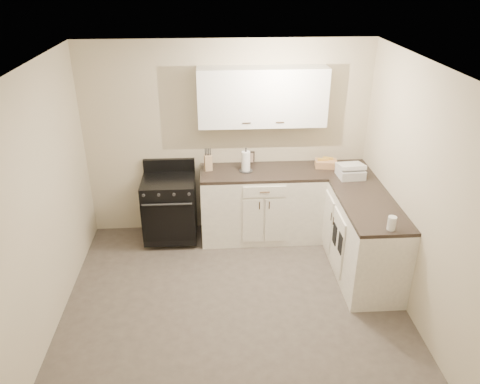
{
  "coord_description": "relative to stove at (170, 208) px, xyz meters",
  "views": [
    {
      "loc": [
        -0.19,
        -3.84,
        3.3
      ],
      "look_at": [
        0.11,
        0.85,
        0.97
      ],
      "focal_mm": 35.0,
      "sensor_mm": 36.0,
      "label": 1
    }
  ],
  "objects": [
    {
      "name": "wall_front",
      "position": [
        0.75,
        -3.28,
        0.79
      ],
      "size": [
        3.6,
        0.0,
        3.6
      ],
      "primitive_type": "plane",
      "rotation": [
        -1.57,
        0.0,
        0.0
      ],
      "color": "beige",
      "rests_on": "ground"
    },
    {
      "name": "countertop_back",
      "position": [
        1.18,
        0.02,
        0.46
      ],
      "size": [
        1.55,
        0.6,
        0.04
      ],
      "primitive_type": "cube",
      "color": "black",
      "rests_on": "base_cabinets_back"
    },
    {
      "name": "base_cabinets_back",
      "position": [
        1.18,
        0.02,
        -0.01
      ],
      "size": [
        1.55,
        0.6,
        0.9
      ],
      "primitive_type": "cube",
      "color": "beige",
      "rests_on": "floor"
    },
    {
      "name": "floor",
      "position": [
        0.75,
        -1.48,
        -0.46
      ],
      "size": [
        3.6,
        3.6,
        0.0
      ],
      "primitive_type": "plane",
      "color": "#473F38",
      "rests_on": "ground"
    },
    {
      "name": "knife_block",
      "position": [
        0.51,
        0.09,
        0.58
      ],
      "size": [
        0.1,
        0.1,
        0.2
      ],
      "primitive_type": "cube",
      "rotation": [
        0.0,
        0.0,
        0.2
      ],
      "color": "tan",
      "rests_on": "countertop_back"
    },
    {
      "name": "stove",
      "position": [
        0.0,
        0.0,
        0.0
      ],
      "size": [
        0.66,
        0.56,
        0.8
      ],
      "primitive_type": "cube",
      "color": "black",
      "rests_on": "floor"
    },
    {
      "name": "wall_right",
      "position": [
        2.55,
        -1.48,
        0.79
      ],
      "size": [
        0.0,
        3.6,
        3.6
      ],
      "primitive_type": "plane",
      "rotation": [
        1.57,
        0.0,
        -1.57
      ],
      "color": "beige",
      "rests_on": "ground"
    },
    {
      "name": "upper_cabinets",
      "position": [
        1.18,
        0.18,
        1.38
      ],
      "size": [
        1.55,
        0.3,
        0.7
      ],
      "primitive_type": "cube",
      "color": "white",
      "rests_on": "wall_back"
    },
    {
      "name": "countertop_grill",
      "position": [
        2.23,
        -0.22,
        0.53
      ],
      "size": [
        0.32,
        0.3,
        0.11
      ],
      "primitive_type": "cube",
      "rotation": [
        0.0,
        0.0,
        0.06
      ],
      "color": "silver",
      "rests_on": "countertop_right"
    },
    {
      "name": "picture_frame",
      "position": [
        1.04,
        0.28,
        0.56
      ],
      "size": [
        0.13,
        0.06,
        0.16
      ],
      "primitive_type": "cube",
      "rotation": [
        -0.14,
        0.0,
        -0.15
      ],
      "color": "black",
      "rests_on": "countertop_back"
    },
    {
      "name": "oven_mitt_near",
      "position": [
        1.93,
        -1.07,
        0.07
      ],
      "size": [
        0.02,
        0.13,
        0.23
      ],
      "primitive_type": "cube",
      "color": "black",
      "rests_on": "base_cabinets_right"
    },
    {
      "name": "glass_jar",
      "position": [
        2.29,
        -1.48,
        0.55
      ],
      "size": [
        0.1,
        0.1,
        0.14
      ],
      "primitive_type": "cylinder",
      "rotation": [
        0.0,
        0.0,
        0.23
      ],
      "color": "silver",
      "rests_on": "countertop_right"
    },
    {
      "name": "countertop_right",
      "position": [
        2.25,
        -0.63,
        0.46
      ],
      "size": [
        0.6,
        1.9,
        0.04
      ],
      "primitive_type": "cube",
      "color": "black",
      "rests_on": "base_cabinets_right"
    },
    {
      "name": "wall_left",
      "position": [
        -1.05,
        -1.48,
        0.79
      ],
      "size": [
        0.0,
        3.6,
        3.6
      ],
      "primitive_type": "plane",
      "rotation": [
        1.57,
        0.0,
        1.57
      ],
      "color": "beige",
      "rests_on": "ground"
    },
    {
      "name": "oven_mitt_far",
      "position": [
        1.93,
        -0.83,
        0.05
      ],
      "size": [
        0.02,
        0.14,
        0.24
      ],
      "primitive_type": "cube",
      "color": "black",
      "rests_on": "base_cabinets_right"
    },
    {
      "name": "wall_back",
      "position": [
        0.75,
        0.32,
        0.79
      ],
      "size": [
        3.6,
        0.0,
        3.6
      ],
      "primitive_type": "plane",
      "rotation": [
        1.57,
        0.0,
        0.0
      ],
      "color": "beige",
      "rests_on": "ground"
    },
    {
      "name": "base_cabinets_right",
      "position": [
        2.25,
        -0.63,
        -0.01
      ],
      "size": [
        0.6,
        1.9,
        0.9
      ],
      "primitive_type": "cube",
      "color": "beige",
      "rests_on": "floor"
    },
    {
      "name": "paper_towel",
      "position": [
        0.97,
        0.03,
        0.61
      ],
      "size": [
        0.12,
        0.12,
        0.26
      ],
      "primitive_type": "cylinder",
      "rotation": [
        0.0,
        0.0,
        0.11
      ],
      "color": "white",
      "rests_on": "countertop_back"
    },
    {
      "name": "wicker_basket",
      "position": [
        2.0,
        0.1,
        0.52
      ],
      "size": [
        0.29,
        0.22,
        0.09
      ],
      "primitive_type": "cube",
      "rotation": [
        0.0,
        0.0,
        -0.15
      ],
      "color": "tan",
      "rests_on": "countertop_right"
    },
    {
      "name": "ceiling",
      "position": [
        0.75,
        -1.48,
        2.04
      ],
      "size": [
        3.6,
        3.6,
        0.0
      ],
      "primitive_type": "plane",
      "color": "white",
      "rests_on": "wall_back"
    }
  ]
}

